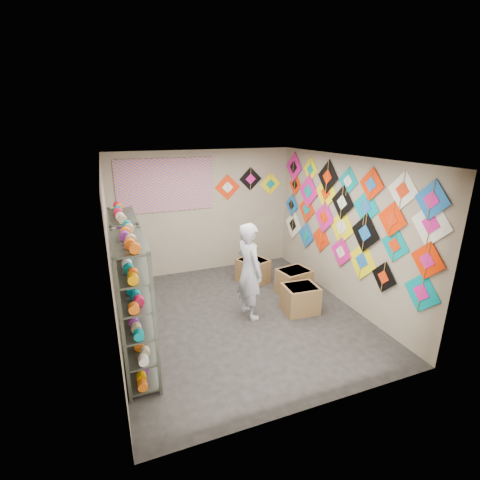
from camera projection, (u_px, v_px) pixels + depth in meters
name	position (u px, v px, depth m)	size (l,w,h in m)	color
ground	(241.00, 316.00, 6.10)	(4.50, 4.50, 0.00)	black
room_walls	(241.00, 226.00, 5.58)	(4.50, 4.50, 4.50)	tan
shelf_rack_front	(135.00, 309.00, 4.44)	(0.40, 1.10, 1.90)	#4C5147
shelf_rack_back	(128.00, 271.00, 5.59)	(0.40, 1.10, 1.90)	#4C5147
string_spools	(130.00, 282.00, 4.98)	(0.12, 2.36, 0.12)	#E8174E
kite_wall_display	(342.00, 215.00, 6.29)	(0.05, 4.33, 2.01)	#008C92
back_wall_kites	(248.00, 184.00, 7.83)	(1.60, 0.02, 0.72)	#F02E08
poster	(166.00, 185.00, 7.17)	(2.00, 0.01, 1.10)	#6654B6
shopkeeper	(249.00, 271.00, 5.86)	(0.50, 0.68, 1.69)	beige
carton_a	(300.00, 299.00, 6.18)	(0.59, 0.49, 0.49)	olive
carton_b	(294.00, 282.00, 6.86)	(0.60, 0.49, 0.49)	olive
carton_c	(253.00, 271.00, 7.35)	(0.52, 0.57, 0.50)	olive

